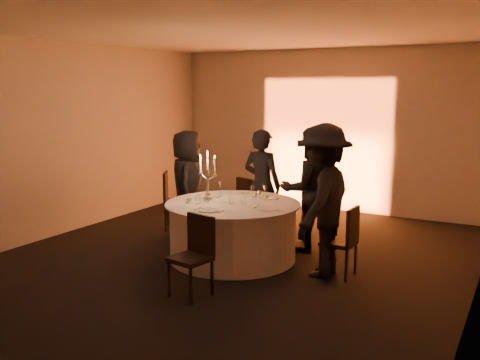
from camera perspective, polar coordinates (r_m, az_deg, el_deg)
The scene contains 31 objects.
floor at distance 7.31m, azimuth -0.77°, elevation -8.37°, with size 7.00×7.00×0.00m, color black.
ceiling at distance 6.99m, azimuth -0.83°, elevation 15.71°, with size 7.00×7.00×0.00m, color silver.
wall_back at distance 10.17m, azimuth 9.08°, elevation 5.27°, with size 7.00×7.00×0.00m, color #A7A39B.
wall_left at distance 8.86m, azimuth -17.93°, elevation 4.27°, with size 7.00×7.00×0.00m, color #A7A39B.
uplighter_fixture at distance 10.10m, azimuth 8.28°, elevation -3.06°, with size 0.25×0.12×0.10m, color black.
banquet_table at distance 7.20m, azimuth -0.77°, elevation -5.46°, with size 1.80×1.80×0.77m.
chair_left at distance 8.76m, azimuth -7.22°, elevation -1.83°, with size 0.56×0.56×0.94m.
chair_back_left at distance 8.71m, azimuth 0.98°, elevation -2.17°, with size 0.47×0.47×0.85m.
chair_back_right at distance 7.77m, azimuth 8.71°, elevation -2.85°, with size 0.64×0.64×1.05m.
chair_right at distance 6.62m, azimuth 11.07°, elevation -6.09°, with size 0.40×0.39×0.87m.
chair_front at distance 5.97m, azimuth -4.85°, elevation -7.54°, with size 0.46×0.46×0.90m.
guest_left at distance 8.22m, azimuth -5.65°, elevation -0.45°, with size 0.81×0.52×1.65m, color black.
guest_back_left at distance 8.03m, azimuth 2.36°, elevation -0.54°, with size 0.61×0.40×1.68m, color black.
guest_back_right at distance 7.53m, azimuth 7.41°, elevation -1.05°, with size 0.85×0.66×1.74m, color black.
guest_right at distance 6.54m, azimuth 8.84°, elevation -2.18°, with size 1.21×0.69×1.87m, color black.
plate_left at distance 7.55m, azimuth -3.30°, elevation -1.70°, with size 0.36×0.29×0.01m.
plate_back_left at distance 7.62m, azimuth 1.28°, elevation -1.50°, with size 0.36×0.28×0.08m.
plate_back_right at distance 7.41m, azimuth 2.80°, elevation -1.83°, with size 0.36×0.26×0.08m.
plate_right at distance 6.75m, azimuth 3.00°, elevation -3.07°, with size 0.36×0.27×0.01m.
plate_front at distance 6.67m, azimuth -3.32°, elevation -3.24°, with size 0.36×0.27×0.01m.
coffee_cup at distance 7.15m, azimuth -5.45°, elevation -2.20°, with size 0.11×0.11×0.07m.
candelabra at distance 7.25m, azimuth -3.46°, elevation -0.33°, with size 0.29×0.14×0.68m.
wine_glass_a at distance 7.30m, azimuth 1.36°, elevation -1.04°, with size 0.07×0.07×0.19m.
wine_glass_b at distance 6.80m, azimuth 1.69°, elevation -1.86°, with size 0.07×0.07×0.19m.
wine_glass_c at distance 7.65m, azimuth -2.06°, elevation -0.55°, with size 0.07×0.07×0.19m.
wine_glass_d at distance 6.97m, azimuth 2.08°, elevation -1.57°, with size 0.07×0.07×0.19m.
wine_glass_e at distance 7.31m, azimuth 2.69°, elevation -1.03°, with size 0.07×0.07×0.19m.
tumbler_a at distance 7.05m, azimuth 0.37°, elevation -2.20°, with size 0.07×0.07×0.09m, color white.
tumbler_b at distance 7.09m, azimuth -4.51°, elevation -2.16°, with size 0.07×0.07×0.09m, color white.
tumbler_c at distance 7.04m, azimuth -0.91°, elevation -2.21°, with size 0.07×0.07×0.09m, color white.
tumbler_d at distance 7.16m, azimuth -3.58°, elevation -2.03°, with size 0.07×0.07×0.09m, color white.
Camera 1 is at (3.45, -6.03, 2.28)m, focal length 40.00 mm.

